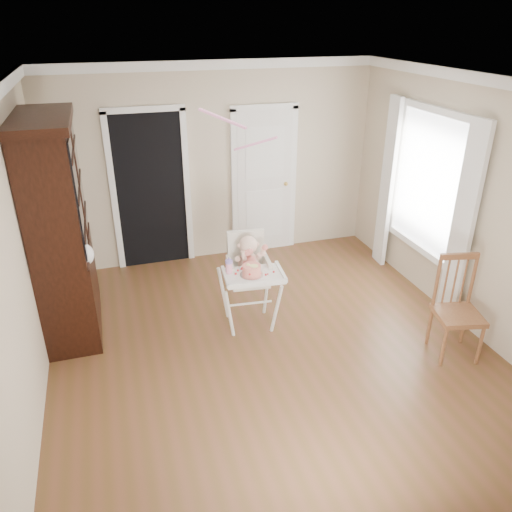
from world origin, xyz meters
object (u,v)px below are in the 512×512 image
object	(u,v)px
high_chair	(249,271)
cake	(252,270)
china_cabinet	(60,230)
sippy_cup	(229,266)
dining_chair	(457,311)

from	to	relation	value
high_chair	cake	xyz separation A→B (m)	(-0.04, -0.25, 0.14)
high_chair	china_cabinet	xyz separation A→B (m)	(-1.90, 0.57, 0.49)
high_chair	sippy_cup	world-z (taller)	high_chair
sippy_cup	china_cabinet	world-z (taller)	china_cabinet
high_chair	dining_chair	size ratio (longest dim) A/B	1.04
high_chair	dining_chair	bearing A→B (deg)	-25.33
dining_chair	china_cabinet	bearing A→B (deg)	169.16
china_cabinet	cake	bearing A→B (deg)	-23.89
high_chair	china_cabinet	size ratio (longest dim) A/B	0.47
high_chair	dining_chair	xyz separation A→B (m)	(1.88, -1.12, -0.19)
cake	sippy_cup	distance (m)	0.24
cake	sippy_cup	xyz separation A→B (m)	(-0.21, 0.12, 0.02)
china_cabinet	dining_chair	distance (m)	4.19
china_cabinet	dining_chair	world-z (taller)	china_cabinet
cake	dining_chair	size ratio (longest dim) A/B	0.23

